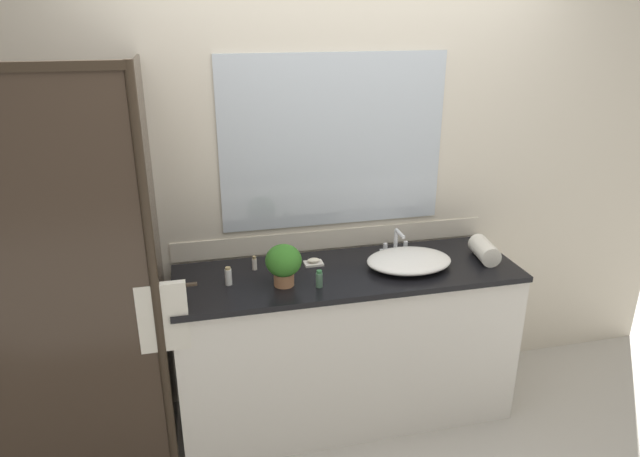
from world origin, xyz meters
TOP-DOWN VIEW (x-y plane):
  - ground_plane at (0.00, 0.00)m, footprint 8.00×8.00m
  - wall_back_with_mirror at (0.00, 0.34)m, footprint 4.40×0.06m
  - vanity_cabinet at (0.00, 0.01)m, footprint 1.80×0.58m
  - shower_enclosure at (-1.27, -0.19)m, footprint 1.20×0.59m
  - sink_basin at (0.33, -0.03)m, footprint 0.45×0.34m
  - faucet at (0.33, 0.17)m, footprint 0.17×0.13m
  - potted_plant at (-0.35, -0.08)m, footprint 0.18×0.18m
  - soap_dish at (-0.16, 0.12)m, footprint 0.10×0.07m
  - amenity_bottle_body_wash at (-0.62, -0.02)m, footprint 0.03×0.03m
  - amenity_bottle_conditioner at (-0.47, 0.13)m, footprint 0.02×0.02m
  - amenity_bottle_lotion at (-0.19, -0.14)m, footprint 0.03×0.03m
  - rolled_towel_near_edge at (0.76, -0.03)m, footprint 0.14×0.23m

SIDE VIEW (x-z plane):
  - ground_plane at x=0.00m, z-range 0.00..0.00m
  - vanity_cabinet at x=0.00m, z-range 0.00..0.90m
  - soap_dish at x=-0.16m, z-range 0.90..0.93m
  - amenity_bottle_conditioner at x=-0.47m, z-range 0.90..0.97m
  - sink_basin at x=0.33m, z-range 0.90..0.97m
  - amenity_bottle_lotion at x=-0.19m, z-range 0.90..0.99m
  - amenity_bottle_body_wash at x=-0.62m, z-range 0.90..0.99m
  - faucet at x=0.33m, z-range 0.88..1.02m
  - rolled_towel_near_edge at x=0.76m, z-range 0.90..1.01m
  - potted_plant at x=-0.35m, z-range 0.92..1.13m
  - shower_enclosure at x=-1.27m, z-range 0.02..2.02m
  - wall_back_with_mirror at x=0.00m, z-range 0.00..2.60m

